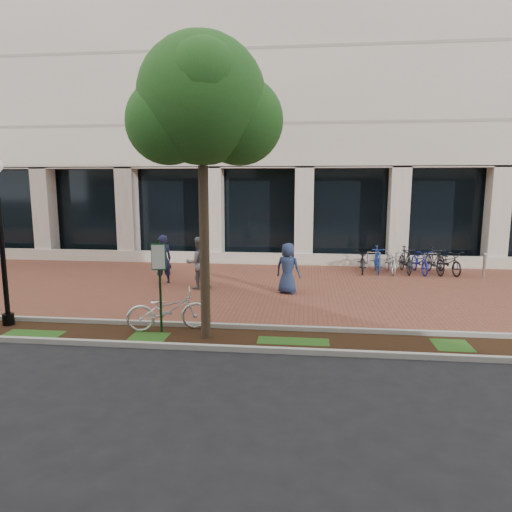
# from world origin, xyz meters

# --- Properties ---
(ground) EXTENTS (120.00, 120.00, 0.00)m
(ground) POSITION_xyz_m (0.00, 0.00, 0.00)
(ground) COLOR black
(ground) RESTS_ON ground
(brick_plaza) EXTENTS (40.00, 9.00, 0.01)m
(brick_plaza) POSITION_xyz_m (0.00, 0.00, 0.01)
(brick_plaza) COLOR brown
(brick_plaza) RESTS_ON ground
(planting_strip) EXTENTS (40.00, 1.50, 0.01)m
(planting_strip) POSITION_xyz_m (0.00, -5.25, 0.01)
(planting_strip) COLOR black
(planting_strip) RESTS_ON ground
(curb_plaza_side) EXTENTS (40.00, 0.12, 0.12)m
(curb_plaza_side) POSITION_xyz_m (0.00, -4.50, 0.06)
(curb_plaza_side) COLOR #A5A59B
(curb_plaza_side) RESTS_ON ground
(curb_street_side) EXTENTS (40.00, 0.12, 0.12)m
(curb_street_side) POSITION_xyz_m (0.00, -6.00, 0.06)
(curb_street_side) COLOR #A5A59B
(curb_street_side) RESTS_ON ground
(near_office_building) EXTENTS (40.00, 12.12, 16.00)m
(near_office_building) POSITION_xyz_m (0.00, 10.47, 10.05)
(near_office_building) COLOR beige
(near_office_building) RESTS_ON ground
(parking_sign) EXTENTS (0.34, 0.07, 2.24)m
(parking_sign) POSITION_xyz_m (-1.26, -4.99, 1.44)
(parking_sign) COLOR #133515
(parking_sign) RESTS_ON ground
(lamppost) EXTENTS (0.36, 0.36, 4.12)m
(lamppost) POSITION_xyz_m (-5.26, -4.86, 2.33)
(lamppost) COLOR black
(lamppost) RESTS_ON ground
(street_tree) EXTENTS (3.32, 2.77, 6.67)m
(street_tree) POSITION_xyz_m (-0.08, -5.18, 5.10)
(street_tree) COLOR #493C2A
(street_tree) RESTS_ON ground
(locked_bicycle) EXTENTS (2.08, 1.25, 1.03)m
(locked_bicycle) POSITION_xyz_m (-1.15, -4.79, 0.52)
(locked_bicycle) COLOR silver
(locked_bicycle) RESTS_ON ground
(pedestrian_left) EXTENTS (0.75, 0.71, 1.73)m
(pedestrian_left) POSITION_xyz_m (-2.88, 0.24, 0.87)
(pedestrian_left) COLOR #1B1D45
(pedestrian_left) RESTS_ON ground
(pedestrian_mid) EXTENTS (1.07, 0.98, 1.76)m
(pedestrian_mid) POSITION_xyz_m (-1.45, -0.38, 0.88)
(pedestrian_mid) COLOR slate
(pedestrian_mid) RESTS_ON ground
(pedestrian_right) EXTENTS (0.93, 0.75, 1.65)m
(pedestrian_right) POSITION_xyz_m (1.56, -0.74, 0.82)
(pedestrian_right) COLOR #1E2A4B
(pedestrian_right) RESTS_ON ground
(bollard) EXTENTS (0.12, 0.12, 0.98)m
(bollard) POSITION_xyz_m (8.72, 2.40, 0.50)
(bollard) COLOR #B8B8BD
(bollard) RESTS_ON ground
(bike_rack_cluster) EXTENTS (4.20, 1.90, 1.05)m
(bike_rack_cluster) POSITION_xyz_m (6.03, 3.15, 0.49)
(bike_rack_cluster) COLOR black
(bike_rack_cluster) RESTS_ON ground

